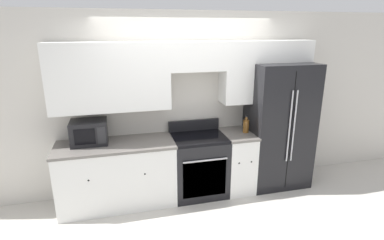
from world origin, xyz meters
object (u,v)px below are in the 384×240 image
refrigerator (277,125)px  bottle (246,126)px  microwave (89,132)px  oven_range (199,165)px

refrigerator → bottle: 0.55m
microwave → bottle: size_ratio=1.82×
oven_range → microwave: bearing=176.3°
microwave → bottle: 2.19m
refrigerator → bottle: bearing=-172.9°
oven_range → microwave: (-1.47, 0.10, 0.60)m
oven_range → refrigerator: bearing=2.9°
oven_range → bottle: bearing=-0.3°
bottle → refrigerator: bearing=7.1°
refrigerator → bottle: size_ratio=7.38×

